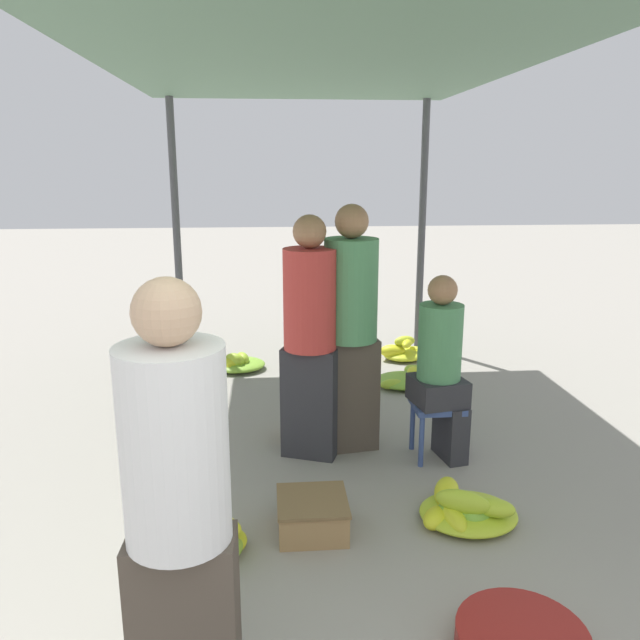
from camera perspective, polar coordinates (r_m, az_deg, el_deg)
canopy_post_back_left at (r=6.88m, az=-12.99°, el=8.05°), size 0.08×0.08×2.70m
canopy_post_back_right at (r=7.02m, az=9.30°, el=8.33°), size 0.08×0.08×2.70m
canopy_tarp at (r=4.15m, az=0.29°, el=23.69°), size 3.06×5.82×0.04m
vendor_foreground at (r=2.26m, az=-12.79°, el=-16.84°), size 0.38×0.37×1.69m
stool at (r=4.49m, az=10.62°, el=-8.38°), size 0.34×0.34×0.41m
vendor_seated at (r=4.37m, az=11.07°, el=-4.12°), size 0.40×0.40×1.31m
banana_pile_left_0 at (r=6.38m, az=-7.67°, el=-3.97°), size 0.55×0.48×0.20m
banana_pile_left_1 at (r=3.56m, az=-9.89°, el=-19.00°), size 0.42×0.42×0.23m
banana_pile_right_0 at (r=3.86m, az=13.00°, el=-16.63°), size 0.61×0.57×0.23m
banana_pile_right_1 at (r=5.96m, az=8.11°, el=-5.31°), size 0.61×0.56×0.19m
banana_pile_right_2 at (r=6.70m, az=7.60°, el=-2.85°), size 0.56×0.39×0.26m
crate_near at (r=4.73m, az=-0.22°, el=-9.68°), size 0.44×0.44×0.24m
crate_mid at (r=3.68m, az=-0.70°, el=-17.39°), size 0.40×0.40×0.20m
shopper_walking_mid at (r=4.27m, az=-0.92°, el=-1.40°), size 0.47×0.47×1.71m
shopper_walking_far at (r=4.38m, az=2.80°, el=-0.59°), size 0.43×0.43×1.77m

